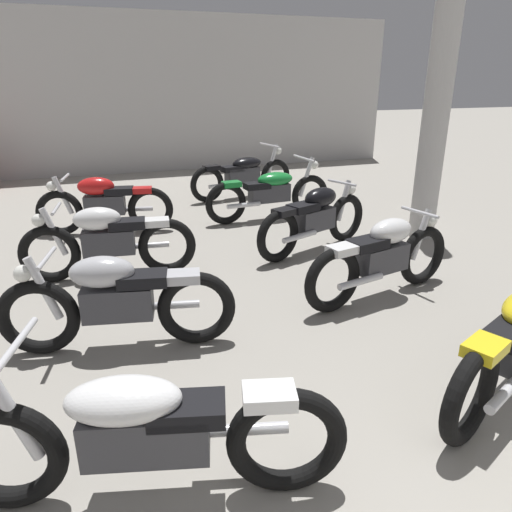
% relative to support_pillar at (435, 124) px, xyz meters
% --- Properties ---
extents(back_wall, '(12.67, 0.24, 3.60)m').
position_rel_support_pillar_xyz_m(back_wall, '(-3.08, 6.52, 0.20)').
color(back_wall, '#BCBAB7').
rests_on(back_wall, ground).
extents(support_pillar, '(0.36, 0.36, 3.20)m').
position_rel_support_pillar_xyz_m(support_pillar, '(0.00, 0.00, 0.00)').
color(support_pillar, '#BCBAB7').
rests_on(support_pillar, ground).
extents(motorcycle_left_row_1, '(2.12, 0.83, 0.97)m').
position_rel_support_pillar_xyz_m(motorcycle_left_row_1, '(-4.42, -3.40, -1.15)').
color(motorcycle_left_row_1, black).
rests_on(motorcycle_left_row_1, ground).
extents(motorcycle_left_row_2, '(1.95, 0.60, 0.88)m').
position_rel_support_pillar_xyz_m(motorcycle_left_row_2, '(-4.44, -1.74, -1.14)').
color(motorcycle_left_row_2, black).
rests_on(motorcycle_left_row_2, ground).
extents(motorcycle_left_row_3, '(1.97, 0.49, 0.88)m').
position_rel_support_pillar_xyz_m(motorcycle_left_row_3, '(-4.41, -0.10, -1.14)').
color(motorcycle_left_row_3, black).
rests_on(motorcycle_left_row_3, ground).
extents(motorcycle_left_row_4, '(1.96, 0.57, 0.88)m').
position_rel_support_pillar_xyz_m(motorcycle_left_row_4, '(-4.37, 1.66, -1.14)').
color(motorcycle_left_row_4, black).
rests_on(motorcycle_left_row_4, ground).
extents(motorcycle_right_row_2, '(1.95, 0.65, 0.88)m').
position_rel_support_pillar_xyz_m(motorcycle_right_row_2, '(-1.76, -1.59, -1.14)').
color(motorcycle_right_row_2, black).
rests_on(motorcycle_right_row_2, ground).
extents(motorcycle_right_row_3, '(1.88, 0.81, 0.88)m').
position_rel_support_pillar_xyz_m(motorcycle_right_row_3, '(-1.78, -0.06, -1.14)').
color(motorcycle_right_row_3, black).
rests_on(motorcycle_right_row_3, ground).
extents(motorcycle_right_row_4, '(2.17, 0.68, 0.97)m').
position_rel_support_pillar_xyz_m(motorcycle_right_row_4, '(-1.79, 1.55, -1.15)').
color(motorcycle_right_row_4, black).
rests_on(motorcycle_right_row_4, ground).
extents(motorcycle_right_row_5, '(2.15, 0.77, 0.97)m').
position_rel_support_pillar_xyz_m(motorcycle_right_row_5, '(-1.74, 3.13, -1.15)').
color(motorcycle_right_row_5, black).
rests_on(motorcycle_right_row_5, ground).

